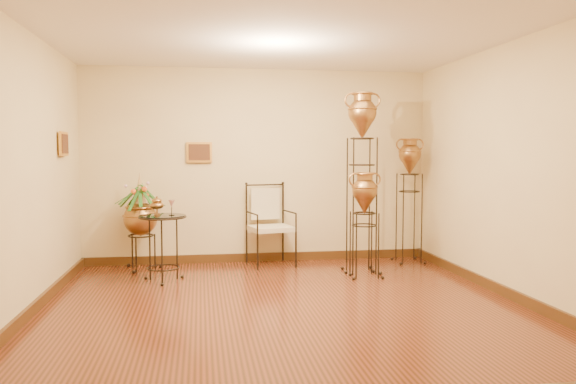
{
  "coord_description": "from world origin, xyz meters",
  "views": [
    {
      "loc": [
        -0.84,
        -5.65,
        1.59
      ],
      "look_at": [
        0.25,
        1.3,
        1.1
      ],
      "focal_mm": 35.0,
      "sensor_mm": 36.0,
      "label": 1
    }
  ],
  "objects": [
    {
      "name": "armchair",
      "position": [
        0.14,
        2.15,
        0.58
      ],
      "size": [
        0.76,
        0.72,
        1.15
      ],
      "rotation": [
        0.0,
        0.0,
        0.21
      ],
      "color": "black",
      "rests_on": "ground"
    },
    {
      "name": "amphora_mid",
      "position": [
        2.15,
        2.07,
        0.92
      ],
      "size": [
        0.5,
        0.5,
        1.82
      ],
      "rotation": [
        0.0,
        0.0,
        -0.26
      ],
      "color": "black",
      "rests_on": "ground"
    },
    {
      "name": "side_table",
      "position": [
        -1.31,
        1.38,
        0.43
      ],
      "size": [
        0.74,
        0.74,
        1.04
      ],
      "rotation": [
        0.0,
        0.0,
        -0.4
      ],
      "color": "black",
      "rests_on": "ground"
    },
    {
      "name": "amphora_tall",
      "position": [
        1.27,
        1.51,
        1.23
      ],
      "size": [
        0.47,
        0.47,
        2.41
      ],
      "rotation": [
        0.0,
        0.0,
        -0.0
      ],
      "color": "black",
      "rests_on": "ground"
    },
    {
      "name": "amphora_short",
      "position": [
        1.24,
        1.26,
        0.68
      ],
      "size": [
        0.55,
        0.55,
        1.37
      ],
      "rotation": [
        0.0,
        0.0,
        0.42
      ],
      "color": "black",
      "rests_on": "ground"
    },
    {
      "name": "room_shell",
      "position": [
        -0.01,
        0.01,
        1.73
      ],
      "size": [
        5.02,
        5.02,
        2.81
      ],
      "color": "beige",
      "rests_on": "ground"
    },
    {
      "name": "ground",
      "position": [
        0.0,
        0.0,
        0.0
      ],
      "size": [
        5.0,
        5.0,
        0.0
      ],
      "primitive_type": "plane",
      "color": "maroon",
      "rests_on": "ground"
    },
    {
      "name": "planter_urn",
      "position": [
        -1.65,
        2.15,
        0.76
      ],
      "size": [
        0.92,
        0.92,
        1.35
      ],
      "rotation": [
        0.0,
        0.0,
        -0.32
      ],
      "color": "black",
      "rests_on": "ground"
    }
  ]
}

